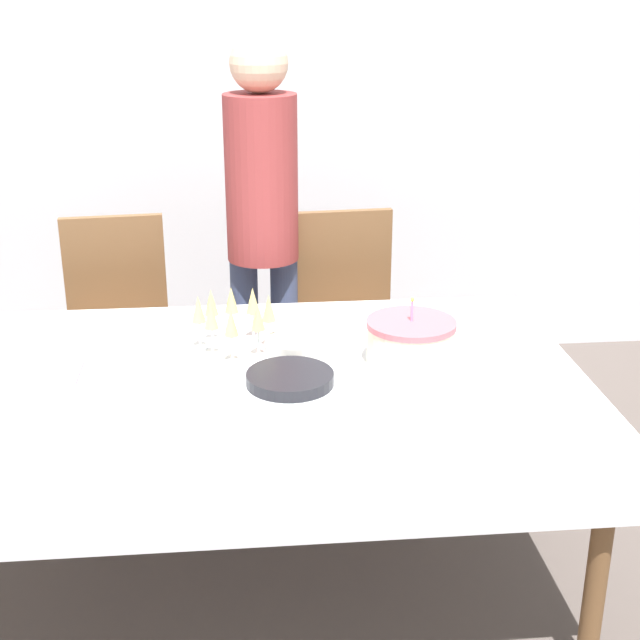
{
  "coord_description": "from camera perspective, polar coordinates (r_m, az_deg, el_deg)",
  "views": [
    {
      "loc": [
        0.02,
        -2.44,
        1.84
      ],
      "look_at": [
        0.26,
        0.1,
        0.86
      ],
      "focal_mm": 50.0,
      "sensor_mm": 36.0,
      "label": 1
    }
  ],
  "objects": [
    {
      "name": "ground_plane",
      "position": [
        3.05,
        -4.9,
        -16.11
      ],
      "size": [
        12.0,
        12.0,
        0.0
      ],
      "primitive_type": "plane",
      "color": "#564C47"
    },
    {
      "name": "wall_back",
      "position": [
        4.35,
        -5.86,
        14.43
      ],
      "size": [
        8.0,
        0.05,
        2.7
      ],
      "color": "silver",
      "rests_on": "ground_plane"
    },
    {
      "name": "dining_table",
      "position": [
        2.72,
        -5.32,
        -5.24
      ],
      "size": [
        2.07,
        1.18,
        0.74
      ],
      "color": "white",
      "rests_on": "ground_plane"
    },
    {
      "name": "dining_chair_far_left",
      "position": [
        3.62,
        -12.76,
        -0.59
      ],
      "size": [
        0.46,
        0.46,
        0.97
      ],
      "color": "brown",
      "rests_on": "ground_plane"
    },
    {
      "name": "dining_chair_far_right",
      "position": [
        3.62,
        1.78,
        -0.1
      ],
      "size": [
        0.45,
        0.45,
        0.97
      ],
      "color": "brown",
      "rests_on": "ground_plane"
    },
    {
      "name": "birthday_cake",
      "position": [
        2.71,
        5.83,
        -1.4
      ],
      "size": [
        0.27,
        0.27,
        0.21
      ],
      "color": "beige",
      "rests_on": "dining_table"
    },
    {
      "name": "champagne_tray",
      "position": [
        2.8,
        -5.59,
        -0.21
      ],
      "size": [
        0.33,
        0.33,
        0.18
      ],
      "color": "silver",
      "rests_on": "dining_table"
    },
    {
      "name": "plate_stack_main",
      "position": [
        2.58,
        -1.93,
        -3.77
      ],
      "size": [
        0.26,
        0.26,
        0.03
      ],
      "color": "black",
      "rests_on": "dining_table"
    },
    {
      "name": "plate_stack_dessert",
      "position": [
        2.79,
        -1.66,
        -1.66
      ],
      "size": [
        0.18,
        0.18,
        0.05
      ],
      "color": "silver",
      "rests_on": "dining_table"
    },
    {
      "name": "cake_knife",
      "position": [
        2.54,
        6.08,
        -4.67
      ],
      "size": [
        0.3,
        0.07,
        0.0
      ],
      "color": "silver",
      "rests_on": "dining_table"
    },
    {
      "name": "fork_pile",
      "position": [
        2.6,
        -18.32,
        -4.86
      ],
      "size": [
        0.18,
        0.08,
        0.02
      ],
      "color": "silver",
      "rests_on": "dining_table"
    },
    {
      "name": "napkin_pile",
      "position": [
        2.75,
        -16.62,
        -3.28
      ],
      "size": [
        0.15,
        0.15,
        0.01
      ],
      "color": "pink",
      "rests_on": "dining_table"
    },
    {
      "name": "person_standing",
      "position": [
        3.49,
        -3.72,
        7.08
      ],
      "size": [
        0.28,
        0.28,
        1.66
      ],
      "color": "#3F4C72",
      "rests_on": "ground_plane"
    }
  ]
}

